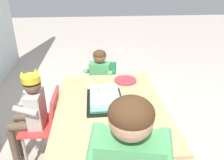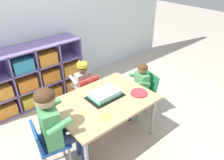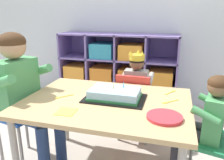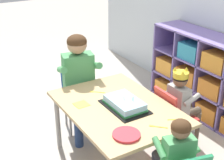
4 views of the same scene
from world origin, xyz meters
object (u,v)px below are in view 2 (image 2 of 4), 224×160
(child_with_crown, at_px, (81,81))
(birthday_cake_on_tray, at_px, (105,95))
(fork_scattered_mid_table, at_px, (115,79))
(fork_near_cake_tray, at_px, (82,112))
(paper_plate_stack, at_px, (139,93))
(guest_at_table_side, at_px, (139,84))
(classroom_chair_adult_side, at_px, (48,143))
(fork_beside_plate_stack, at_px, (125,84))
(classroom_chair_guest_side, at_px, (144,90))
(activity_table, at_px, (104,104))
(classroom_chair_blue, at_px, (86,92))
(adult_helper_seated, at_px, (56,122))

(child_with_crown, relative_size, birthday_cake_on_tray, 2.03)
(fork_scattered_mid_table, bearing_deg, fork_near_cake_tray, -38.21)
(paper_plate_stack, bearing_deg, guest_at_table_side, 42.92)
(child_with_crown, relative_size, classroom_chair_adult_side, 1.29)
(birthday_cake_on_tray, relative_size, fork_near_cake_tray, 3.70)
(fork_scattered_mid_table, relative_size, fork_beside_plate_stack, 1.10)
(fork_near_cake_tray, bearing_deg, classroom_chair_guest_side, -44.70)
(fork_beside_plate_stack, bearing_deg, activity_table, 147.30)
(classroom_chair_adult_side, bearing_deg, classroom_chair_guest_side, -75.63)
(birthday_cake_on_tray, bearing_deg, paper_plate_stack, -31.48)
(classroom_chair_guest_side, xyz_separation_m, birthday_cake_on_tray, (-0.70, 0.00, 0.24))
(classroom_chair_guest_side, distance_m, fork_scattered_mid_table, 0.46)
(classroom_chair_guest_side, bearing_deg, birthday_cake_on_tray, -76.11)
(classroom_chair_adult_side, xyz_separation_m, birthday_cake_on_tray, (0.78, 0.06, 0.21))
(child_with_crown, height_order, paper_plate_stack, child_with_crown)
(activity_table, bearing_deg, classroom_chair_guest_side, 3.01)
(classroom_chair_blue, bearing_deg, guest_at_table_side, 141.46)
(classroom_chair_blue, xyz_separation_m, birthday_cake_on_tray, (-0.06, -0.48, 0.23))
(activity_table, distance_m, paper_plate_stack, 0.44)
(classroom_chair_blue, bearing_deg, classroom_chair_adult_side, 34.37)
(classroom_chair_blue, relative_size, paper_plate_stack, 3.23)
(fork_near_cake_tray, bearing_deg, birthday_cake_on_tray, -37.89)
(classroom_chair_blue, distance_m, classroom_chair_guest_side, 0.81)
(activity_table, distance_m, guest_at_table_side, 0.66)
(fork_scattered_mid_table, height_order, fork_beside_plate_stack, same)
(guest_at_table_side, distance_m, fork_near_cake_tray, 0.98)
(adult_helper_seated, xyz_separation_m, classroom_chair_guest_side, (1.38, 0.08, -0.26))
(classroom_chair_guest_side, xyz_separation_m, guest_at_table_side, (-0.10, 0.02, 0.13))
(fork_near_cake_tray, bearing_deg, classroom_chair_adult_side, 130.73)
(guest_at_table_side, bearing_deg, fork_beside_plate_stack, -81.95)
(paper_plate_stack, relative_size, fork_near_cake_tray, 1.80)
(classroom_chair_guest_side, height_order, birthday_cake_on_tray, birthday_cake_on_tray)
(activity_table, xyz_separation_m, fork_near_cake_tray, (-0.31, -0.02, 0.06))
(fork_beside_plate_stack, distance_m, fork_near_cake_tray, 0.74)
(birthday_cake_on_tray, relative_size, fork_beside_plate_stack, 3.80)
(adult_helper_seated, distance_m, fork_scattered_mid_table, 1.10)
(child_with_crown, height_order, fork_beside_plate_stack, child_with_crown)
(activity_table, relative_size, birthday_cake_on_tray, 2.70)
(guest_at_table_side, bearing_deg, classroom_chair_guest_side, 90.00)
(birthday_cake_on_tray, bearing_deg, classroom_chair_adult_side, -175.84)
(birthday_cake_on_tray, bearing_deg, fork_near_cake_tray, -169.80)
(child_with_crown, relative_size, fork_scattered_mid_table, 7.02)
(classroom_chair_adult_side, distance_m, classroom_chair_guest_side, 1.49)
(activity_table, bearing_deg, classroom_chair_adult_side, -178.82)
(paper_plate_stack, distance_m, fork_beside_plate_stack, 0.26)
(guest_at_table_side, distance_m, fork_scattered_mid_table, 0.33)
(guest_at_table_side, relative_size, paper_plate_stack, 3.97)
(classroom_chair_blue, bearing_deg, birthday_cake_on_tray, 85.01)
(fork_scattered_mid_table, distance_m, fork_near_cake_tray, 0.80)
(activity_table, distance_m, fork_near_cake_tray, 0.32)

